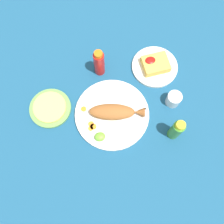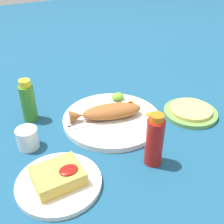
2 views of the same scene
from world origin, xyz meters
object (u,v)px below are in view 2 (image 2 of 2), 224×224
fork_far (86,117)px  side_plate_fries (59,183)px  salt_cup (28,139)px  hot_sauce_bottle_red (155,141)px  tortilla_plate (190,113)px  main_plate (112,119)px  fork_near (90,125)px  hot_sauce_bottle_green (28,101)px  fried_fish (108,112)px

fork_far → side_plate_fries: 0.28m
fork_far → salt_cup: bearing=-7.4°
hot_sauce_bottle_red → tortilla_plate: size_ratio=0.85×
main_plate → salt_cup: salt_cup is taller
main_plate → fork_far: 0.09m
fork_far → main_plate: bearing=132.8°
fork_near → hot_sauce_bottle_green: bearing=-32.4°
main_plate → tortilla_plate: 0.28m
fork_far → side_plate_fries: bearing=33.7°
main_plate → salt_cup: bearing=178.2°
fried_fish → hot_sauce_bottle_green: hot_sauce_bottle_green is taller
side_plate_fries → fork_far: bearing=50.7°
fork_near → side_plate_fries: bearing=59.4°
main_plate → fried_fish: (-0.01, 0.00, 0.03)m
main_plate → side_plate_fries: bearing=-145.1°
fried_fish → hot_sauce_bottle_red: (0.01, -0.23, 0.03)m
fried_fish → hot_sauce_bottle_red: size_ratio=1.57×
hot_sauce_bottle_green → tortilla_plate: (0.49, -0.25, -0.06)m
fork_near → side_plate_fries: size_ratio=0.85×
fork_far → hot_sauce_bottle_green: hot_sauce_bottle_green is taller
fork_near → side_plate_fries: fork_near is taller
fork_near → salt_cup: 0.19m
side_plate_fries → hot_sauce_bottle_red: bearing=-10.6°
hot_sauce_bottle_red → tortilla_plate: (0.26, 0.13, -0.07)m
fork_near → tortilla_plate: fork_near is taller
salt_cup → side_plate_fries: size_ratio=0.29×
salt_cup → hot_sauce_bottle_green: bearing=71.6°
hot_sauce_bottle_red → salt_cup: 0.37m
hot_sauce_bottle_red → side_plate_fries: bearing=169.4°
fried_fish → hot_sauce_bottle_red: bearing=-71.2°
hot_sauce_bottle_red → side_plate_fries: (-0.25, 0.05, -0.07)m
fried_fish → salt_cup: fried_fish is taller
salt_cup → tortilla_plate: salt_cup is taller
fried_fish → fork_far: size_ratio=1.34×
fork_far → salt_cup: 0.21m
salt_cup → side_plate_fries: 0.19m
fried_fish → side_plate_fries: fried_fish is taller
main_plate → salt_cup: size_ratio=5.14×
fried_fish → fork_far: (-0.06, 0.04, -0.02)m
fork_near → side_plate_fries: (-0.17, -0.17, -0.01)m
fork_far → hot_sauce_bottle_red: size_ratio=1.17×
side_plate_fries → tortilla_plate: 0.52m
hot_sauce_bottle_red → hot_sauce_bottle_green: size_ratio=1.06×
fried_fish → main_plate: bearing=0.0°
salt_cup → main_plate: bearing=-1.8°
fork_far → side_plate_fries: fork_far is taller
fried_fish → salt_cup: (-0.27, 0.01, -0.01)m
tortilla_plate → fried_fish: bearing=159.6°
tortilla_plate → hot_sauce_bottle_red: bearing=-153.6°
fork_near → main_plate: bearing=-162.5°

